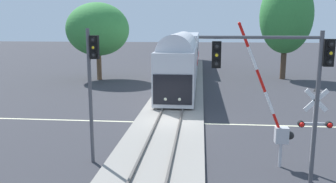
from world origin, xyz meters
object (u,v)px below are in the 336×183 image
traffic_signal_near_right (285,70)px  oak_behind_train (98,29)px  commuter_train (185,53)px  crossing_gate_near (277,123)px  traffic_signal_median (92,75)px  oak_far_right (286,16)px  crossing_signal_mast (315,121)px

traffic_signal_near_right → oak_behind_train: size_ratio=0.69×
commuter_train → oak_behind_train: oak_behind_train is taller
crossing_gate_near → traffic_signal_median: size_ratio=1.04×
commuter_train → crossing_gate_near: 28.26m
traffic_signal_median → oak_behind_train: 25.15m
traffic_signal_median → oak_far_right: (14.17, 26.58, 3.17)m
traffic_signal_near_right → oak_behind_train: 29.48m
commuter_train → traffic_signal_near_right: size_ratio=6.78×
commuter_train → crossing_gate_near: bearing=-79.2°
oak_behind_train → oak_far_right: 21.27m
oak_behind_train → crossing_signal_mast: bearing=-56.4°
crossing_gate_near → oak_far_right: size_ratio=0.55×
traffic_signal_median → oak_behind_train: size_ratio=0.69×
crossing_gate_near → traffic_signal_near_right: (-0.23, -1.67, 2.48)m
crossing_gate_near → oak_behind_train: (-14.92, 23.86, 3.68)m
commuter_train → traffic_signal_median: 28.18m
commuter_train → traffic_signal_median: traffic_signal_median is taller
commuter_train → traffic_signal_median: size_ratio=6.71×
crossing_gate_near → oak_far_right: oak_far_right is taller
crossing_gate_near → commuter_train: bearing=100.8°
crossing_gate_near → traffic_signal_median: bearing=-178.1°
crossing_signal_mast → traffic_signal_near_right: bearing=-146.4°
traffic_signal_near_right → crossing_signal_mast: bearing=33.6°
oak_behind_train → oak_far_right: size_ratio=0.76×
crossing_gate_near → crossing_signal_mast: 1.51m
crossing_signal_mast → traffic_signal_near_right: (-1.57, -1.04, 2.21)m
crossing_gate_near → traffic_signal_near_right: bearing=-97.7°
commuter_train → traffic_signal_near_right: bearing=-80.3°
commuter_train → oak_far_right: oak_far_right is taller
crossing_gate_near → traffic_signal_median: (-8.01, -0.27, 2.00)m
crossing_gate_near → oak_far_right: (6.16, 26.32, 5.17)m
commuter_train → oak_behind_train: (-9.64, -3.89, 2.91)m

